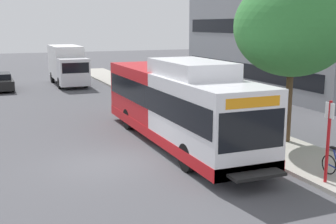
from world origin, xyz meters
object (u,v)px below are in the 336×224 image
street_tree_near_stop (293,27)px  box_truck_background (67,64)px  transit_bus (177,104)px  bus_stop_sign_pole (328,135)px  parked_car_far_lane (1,82)px

street_tree_near_stop → box_truck_background: street_tree_near_stop is taller
transit_bus → bus_stop_sign_pole: (2.28, -6.47, -0.05)m
street_tree_near_stop → box_truck_background: (-5.31, 22.62, -3.18)m
bus_stop_sign_pole → box_truck_background: bearing=97.0°
transit_bus → bus_stop_sign_pole: 6.85m
transit_bus → street_tree_near_stop: street_tree_near_stop is taller
transit_bus → street_tree_near_stop: size_ratio=1.79×
bus_stop_sign_pole → parked_car_far_lane: 27.37m
parked_car_far_lane → box_truck_background: size_ratio=0.64×
transit_bus → street_tree_near_stop: (4.27, -1.92, 3.22)m
bus_stop_sign_pole → parked_car_far_lane: size_ratio=0.58×
transit_bus → bus_stop_sign_pole: bearing=-70.6°
parked_car_far_lane → street_tree_near_stop: bearing=-63.4°
transit_bus → parked_car_far_lane: 20.53m
parked_car_far_lane → box_truck_background: (5.39, 1.23, 1.08)m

